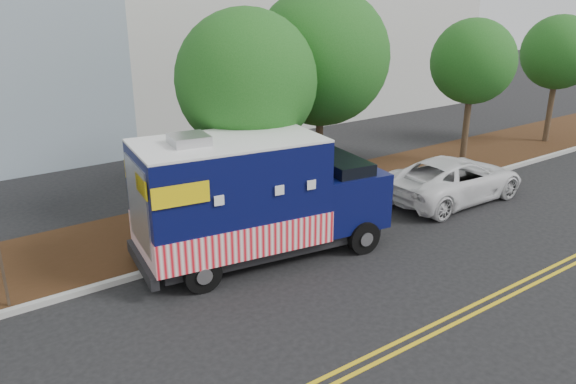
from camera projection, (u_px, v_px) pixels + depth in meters
ground at (241, 275)px, 14.49m from camera, size 120.00×120.00×0.00m
curb at (215, 253)px, 15.53m from camera, size 120.00×0.18×0.15m
mulch_strip at (182, 228)px, 17.14m from camera, size 120.00×4.00×0.15m
centerline_near at (358, 361)px, 11.08m from camera, size 120.00×0.10×0.01m
centerline_far at (367, 368)px, 10.89m from camera, size 120.00×0.10×0.01m
tree_b at (246, 81)px, 16.31m from camera, size 4.16×4.16×6.54m
tree_c at (321, 57)px, 18.73m from camera, size 4.59×4.59×7.14m
tree_d at (473, 62)px, 22.16m from camera, size 3.35×3.35×5.98m
tree_e at (559, 53)px, 25.57m from camera, size 3.35×3.35×5.98m
sign_post at (1, 264)px, 12.43m from camera, size 0.06×0.06×2.40m
food_truck at (252, 201)px, 14.90m from camera, size 7.19×3.51×3.64m
white_car at (454, 179)px, 19.53m from camera, size 5.47×2.56×1.51m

